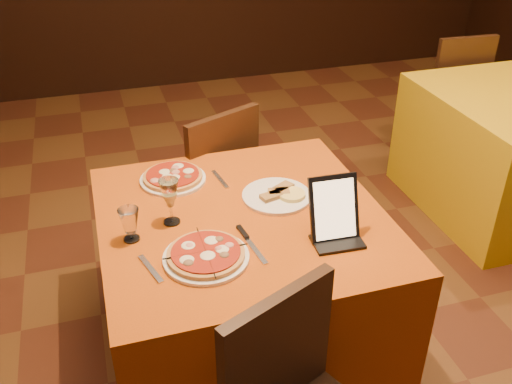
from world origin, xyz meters
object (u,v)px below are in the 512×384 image
object	(u,v)px
water_glass	(130,225)
wine_glass	(170,201)
chair_main_far	(203,183)
main_table	(243,289)
pizza_near	(206,256)
pizza_far	(173,178)
tablet	(334,208)
chair_side_far	(443,92)

from	to	relation	value
water_glass	wine_glass	bearing A→B (deg)	22.78
wine_glass	water_glass	world-z (taller)	wine_glass
chair_main_far	water_glass	world-z (taller)	chair_main_far
main_table	water_glass	distance (m)	0.62
main_table	wine_glass	bearing A→B (deg)	173.30
main_table	pizza_near	bearing A→B (deg)	-130.57
pizza_far	wine_glass	bearing A→B (deg)	-100.53
pizza_near	water_glass	distance (m)	0.31
pizza_near	pizza_far	bearing A→B (deg)	91.72
pizza_near	wine_glass	size ratio (longest dim) A/B	1.60
wine_glass	tablet	distance (m)	0.61
tablet	water_glass	bearing A→B (deg)	167.94
chair_main_far	pizza_near	distance (m)	1.08
pizza_far	tablet	xyz separation A→B (m)	(0.49, -0.57, 0.10)
wine_glass	water_glass	size ratio (longest dim) A/B	1.46
wine_glass	water_glass	distance (m)	0.18
main_table	wine_glass	distance (m)	0.54
pizza_near	water_glass	xyz separation A→B (m)	(-0.24, 0.19, 0.05)
wine_glass	pizza_far	bearing A→B (deg)	79.47
pizza_near	pizza_far	distance (m)	0.57
tablet	wine_glass	bearing A→B (deg)	157.92
chair_side_far	chair_main_far	bearing A→B (deg)	24.74
pizza_far	tablet	size ratio (longest dim) A/B	1.16
main_table	water_glass	world-z (taller)	water_glass
chair_main_far	chair_side_far	world-z (taller)	same
chair_main_far	wine_glass	bearing A→B (deg)	46.08
main_table	chair_side_far	distance (m)	2.51
chair_main_far	chair_side_far	distance (m)	2.10
main_table	tablet	xyz separation A→B (m)	(0.28, -0.22, 0.49)
main_table	water_glass	bearing A→B (deg)	-175.31
pizza_near	tablet	xyz separation A→B (m)	(0.48, 0.00, 0.10)
chair_side_far	tablet	world-z (taller)	tablet
wine_glass	main_table	bearing A→B (deg)	-6.70
chair_main_far	wine_glass	world-z (taller)	wine_glass
pizza_far	water_glass	world-z (taller)	water_glass
main_table	chair_side_far	bearing A→B (deg)	38.62
chair_side_far	water_glass	world-z (taller)	chair_side_far
chair_main_far	pizza_near	world-z (taller)	chair_main_far
main_table	pizza_near	world-z (taller)	pizza_near
chair_side_far	tablet	bearing A→B (deg)	49.99
pizza_near	water_glass	world-z (taller)	water_glass
pizza_near	wine_glass	world-z (taller)	wine_glass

